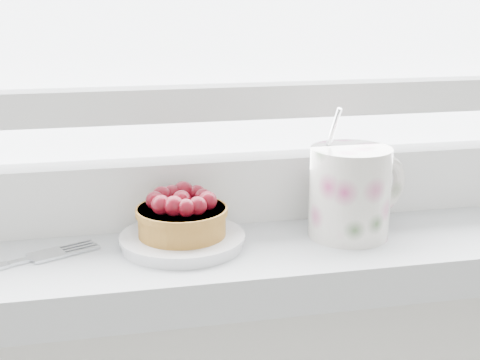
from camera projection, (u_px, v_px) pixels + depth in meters
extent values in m
cube|color=silver|center=(208.00, 260.00, 0.68)|extent=(1.60, 0.20, 0.04)
cube|color=white|center=(196.00, 189.00, 0.73)|extent=(1.30, 0.05, 0.07)
cube|color=white|center=(195.00, 103.00, 0.70)|extent=(1.30, 0.04, 0.04)
cylinder|color=silver|center=(182.00, 240.00, 0.66)|extent=(0.12, 0.12, 0.01)
cylinder|color=#935E20|center=(182.00, 221.00, 0.65)|extent=(0.09, 0.09, 0.03)
cylinder|color=#935E20|center=(182.00, 211.00, 0.65)|extent=(0.09, 0.09, 0.01)
sphere|color=#47040C|center=(181.00, 200.00, 0.65)|extent=(0.02, 0.02, 0.02)
sphere|color=#47040C|center=(203.00, 197.00, 0.66)|extent=(0.02, 0.02, 0.02)
sphere|color=#47040C|center=(197.00, 194.00, 0.67)|extent=(0.02, 0.02, 0.02)
sphere|color=#47040C|center=(183.00, 191.00, 0.67)|extent=(0.02, 0.02, 0.02)
sphere|color=#47040C|center=(172.00, 194.00, 0.67)|extent=(0.02, 0.02, 0.02)
sphere|color=#47040C|center=(162.00, 196.00, 0.66)|extent=(0.02, 0.02, 0.02)
sphere|color=#47040C|center=(155.00, 200.00, 0.65)|extent=(0.02, 0.02, 0.02)
sphere|color=#47040C|center=(161.00, 205.00, 0.63)|extent=(0.02, 0.02, 0.02)
sphere|color=#47040C|center=(174.00, 206.00, 0.63)|extent=(0.02, 0.02, 0.02)
sphere|color=#47040C|center=(186.00, 208.00, 0.63)|extent=(0.02, 0.02, 0.02)
sphere|color=#47040C|center=(198.00, 206.00, 0.63)|extent=(0.02, 0.02, 0.02)
sphere|color=#47040C|center=(208.00, 201.00, 0.65)|extent=(0.02, 0.02, 0.02)
cylinder|color=silver|center=(350.00, 192.00, 0.68)|extent=(0.11, 0.11, 0.09)
cylinder|color=black|center=(351.00, 152.00, 0.67)|extent=(0.07, 0.07, 0.01)
torus|color=silver|center=(382.00, 184.00, 0.70)|extent=(0.06, 0.03, 0.06)
cylinder|color=silver|center=(332.00, 135.00, 0.67)|extent=(0.02, 0.02, 0.06)
cube|color=silver|center=(20.00, 262.00, 0.62)|extent=(0.02, 0.02, 0.00)
cube|color=silver|center=(47.00, 255.00, 0.63)|extent=(0.04, 0.04, 0.00)
cube|color=silver|center=(83.00, 251.00, 0.64)|extent=(0.03, 0.02, 0.00)
cube|color=silver|center=(80.00, 249.00, 0.65)|extent=(0.03, 0.02, 0.00)
cube|color=silver|center=(77.00, 247.00, 0.65)|extent=(0.03, 0.02, 0.00)
cube|color=silver|center=(74.00, 245.00, 0.66)|extent=(0.03, 0.02, 0.00)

